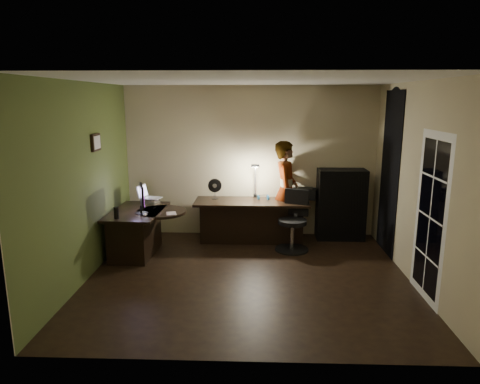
{
  "coord_description": "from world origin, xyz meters",
  "views": [
    {
      "loc": [
        0.1,
        -5.66,
        2.47
      ],
      "look_at": [
        -0.15,
        1.05,
        1.0
      ],
      "focal_mm": 32.0,
      "sensor_mm": 36.0,
      "label": 1
    }
  ],
  "objects_px": {
    "desk_left": "(138,233)",
    "office_chair": "(292,221)",
    "desk_right": "(251,221)",
    "cabinet": "(341,204)",
    "monitor": "(141,203)",
    "person": "(286,191)"
  },
  "relations": [
    {
      "from": "desk_left",
      "to": "desk_right",
      "type": "distance_m",
      "value": 1.94
    },
    {
      "from": "desk_left",
      "to": "monitor",
      "type": "distance_m",
      "value": 0.56
    },
    {
      "from": "desk_left",
      "to": "desk_right",
      "type": "height_order",
      "value": "desk_right"
    },
    {
      "from": "desk_right",
      "to": "office_chair",
      "type": "height_order",
      "value": "office_chair"
    },
    {
      "from": "desk_right",
      "to": "office_chair",
      "type": "distance_m",
      "value": 0.81
    },
    {
      "from": "desk_right",
      "to": "monitor",
      "type": "distance_m",
      "value": 1.97
    },
    {
      "from": "desk_left",
      "to": "office_chair",
      "type": "relative_size",
      "value": 1.27
    },
    {
      "from": "cabinet",
      "to": "office_chair",
      "type": "distance_m",
      "value": 1.13
    },
    {
      "from": "cabinet",
      "to": "office_chair",
      "type": "bearing_deg",
      "value": -143.82
    },
    {
      "from": "cabinet",
      "to": "person",
      "type": "height_order",
      "value": "person"
    },
    {
      "from": "desk_left",
      "to": "office_chair",
      "type": "xyz_separation_m",
      "value": [
        2.49,
        0.28,
        0.13
      ]
    },
    {
      "from": "desk_left",
      "to": "cabinet",
      "type": "xyz_separation_m",
      "value": [
        3.4,
        0.94,
        0.26
      ]
    },
    {
      "from": "desk_right",
      "to": "cabinet",
      "type": "relative_size",
      "value": 1.56
    },
    {
      "from": "monitor",
      "to": "person",
      "type": "height_order",
      "value": "person"
    },
    {
      "from": "cabinet",
      "to": "person",
      "type": "xyz_separation_m",
      "value": [
        -0.99,
        -0.09,
        0.25
      ]
    },
    {
      "from": "desk_right",
      "to": "person",
      "type": "relative_size",
      "value": 1.12
    },
    {
      "from": "desk_left",
      "to": "cabinet",
      "type": "distance_m",
      "value": 3.54
    },
    {
      "from": "monitor",
      "to": "person",
      "type": "bearing_deg",
      "value": 5.66
    },
    {
      "from": "cabinet",
      "to": "monitor",
      "type": "xyz_separation_m",
      "value": [
        -3.29,
        -1.1,
        0.26
      ]
    },
    {
      "from": "desk_right",
      "to": "office_chair",
      "type": "xyz_separation_m",
      "value": [
        0.68,
        -0.42,
        0.13
      ]
    },
    {
      "from": "person",
      "to": "monitor",
      "type": "bearing_deg",
      "value": 119.88
    },
    {
      "from": "desk_left",
      "to": "person",
      "type": "xyz_separation_m",
      "value": [
        2.41,
        0.85,
        0.51
      ]
    }
  ]
}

